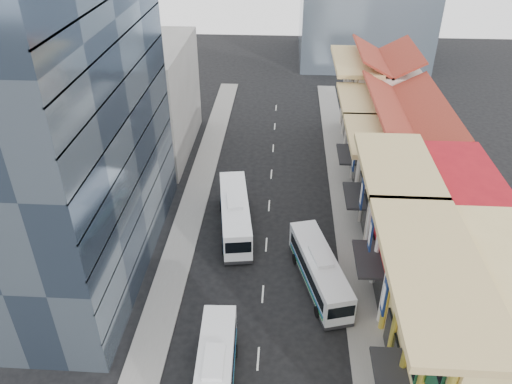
# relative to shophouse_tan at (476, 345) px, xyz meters

# --- Properties ---
(sidewalk_right) EXTENTS (3.00, 90.00, 0.15)m
(sidewalk_right) POSITION_rel_shophouse_tan_xyz_m (-5.50, 17.00, -5.92)
(sidewalk_right) COLOR slate
(sidewalk_right) RESTS_ON ground
(sidewalk_left) EXTENTS (3.00, 90.00, 0.15)m
(sidewalk_left) POSITION_rel_shophouse_tan_xyz_m (-22.50, 17.00, -5.92)
(sidewalk_left) COLOR slate
(sidewalk_left) RESTS_ON ground
(shophouse_tan) EXTENTS (8.00, 14.00, 12.00)m
(shophouse_tan) POSITION_rel_shophouse_tan_xyz_m (0.00, 0.00, 0.00)
(shophouse_tan) COLOR #D9C17D
(shophouse_tan) RESTS_ON ground
(shophouse_red) EXTENTS (8.00, 10.00, 12.00)m
(shophouse_red) POSITION_rel_shophouse_tan_xyz_m (0.00, 12.00, 0.00)
(shophouse_red) COLOR maroon
(shophouse_red) RESTS_ON ground
(shophouse_cream_near) EXTENTS (8.00, 9.00, 10.00)m
(shophouse_cream_near) POSITION_rel_shophouse_tan_xyz_m (0.00, 21.50, -1.00)
(shophouse_cream_near) COLOR beige
(shophouse_cream_near) RESTS_ON ground
(shophouse_cream_mid) EXTENTS (8.00, 9.00, 10.00)m
(shophouse_cream_mid) POSITION_rel_shophouse_tan_xyz_m (0.00, 30.50, -1.00)
(shophouse_cream_mid) COLOR beige
(shophouse_cream_mid) RESTS_ON ground
(shophouse_cream_far) EXTENTS (8.00, 12.00, 11.00)m
(shophouse_cream_far) POSITION_rel_shophouse_tan_xyz_m (0.00, 41.00, -0.50)
(shophouse_cream_far) COLOR beige
(shophouse_cream_far) RESTS_ON ground
(office_tower) EXTENTS (12.00, 26.00, 30.00)m
(office_tower) POSITION_rel_shophouse_tan_xyz_m (-31.00, 14.00, 9.00)
(office_tower) COLOR #3D4C61
(office_tower) RESTS_ON ground
(office_block_far) EXTENTS (10.00, 18.00, 14.00)m
(office_block_far) POSITION_rel_shophouse_tan_xyz_m (-30.00, 37.00, 1.00)
(office_block_far) COLOR gray
(office_block_far) RESTS_ON ground
(bus_left_near) EXTENTS (3.04, 11.03, 3.50)m
(bus_left_near) POSITION_rel_shophouse_tan_xyz_m (-16.84, -0.11, -4.25)
(bus_left_near) COLOR silver
(bus_left_near) RESTS_ON ground
(bus_left_far) EXTENTS (4.58, 12.32, 3.86)m
(bus_left_far) POSITION_rel_shophouse_tan_xyz_m (-17.34, 19.42, -4.07)
(bus_left_far) COLOR white
(bus_left_far) RESTS_ON ground
(bus_right) EXTENTS (5.44, 11.38, 3.56)m
(bus_right) POSITION_rel_shophouse_tan_xyz_m (-9.08, 11.47, -4.22)
(bus_right) COLOR silver
(bus_right) RESTS_ON ground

